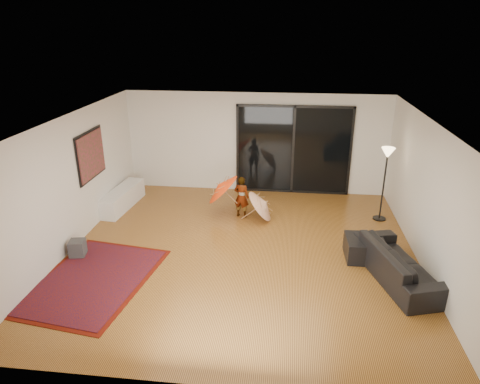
% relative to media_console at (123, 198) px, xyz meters
% --- Properties ---
extents(floor, '(7.00, 7.00, 0.00)m').
position_rel_media_console_xyz_m(floor, '(3.25, -1.94, -0.24)').
color(floor, '#AE742F').
rests_on(floor, ground).
extents(ceiling, '(7.00, 7.00, 0.00)m').
position_rel_media_console_xyz_m(ceiling, '(3.25, -1.94, 2.46)').
color(ceiling, white).
rests_on(ceiling, wall_back).
extents(wall_back, '(7.00, 0.00, 7.00)m').
position_rel_media_console_xyz_m(wall_back, '(3.25, 1.56, 1.11)').
color(wall_back, silver).
rests_on(wall_back, floor).
extents(wall_front, '(7.00, 0.00, 7.00)m').
position_rel_media_console_xyz_m(wall_front, '(3.25, -5.44, 1.11)').
color(wall_front, silver).
rests_on(wall_front, floor).
extents(wall_left, '(0.00, 7.00, 7.00)m').
position_rel_media_console_xyz_m(wall_left, '(-0.25, -1.94, 1.11)').
color(wall_left, silver).
rests_on(wall_left, floor).
extents(wall_right, '(0.00, 7.00, 7.00)m').
position_rel_media_console_xyz_m(wall_right, '(6.75, -1.94, 1.11)').
color(wall_right, silver).
rests_on(wall_right, floor).
extents(sliding_door, '(3.06, 0.07, 2.40)m').
position_rel_media_console_xyz_m(sliding_door, '(4.25, 1.53, 0.96)').
color(sliding_door, black).
rests_on(sliding_door, wall_back).
extents(painting, '(0.04, 1.28, 1.08)m').
position_rel_media_console_xyz_m(painting, '(-0.21, -0.94, 1.41)').
color(painting, black).
rests_on(painting, wall_left).
extents(media_console, '(0.59, 1.77, 0.48)m').
position_rel_media_console_xyz_m(media_console, '(0.00, 0.00, 0.00)').
color(media_console, white).
rests_on(media_console, floor).
extents(speaker, '(0.35, 0.35, 0.34)m').
position_rel_media_console_xyz_m(speaker, '(0.00, -2.47, -0.07)').
color(speaker, '#424244').
rests_on(speaker, floor).
extents(persian_rug, '(2.29, 2.93, 0.02)m').
position_rel_media_console_xyz_m(persian_rug, '(0.66, -3.28, -0.23)').
color(persian_rug, '#571107').
rests_on(persian_rug, floor).
extents(sofa, '(1.42, 2.30, 0.63)m').
position_rel_media_console_xyz_m(sofa, '(6.20, -2.56, 0.07)').
color(sofa, black).
rests_on(sofa, floor).
extents(ottoman, '(0.75, 0.75, 0.42)m').
position_rel_media_console_xyz_m(ottoman, '(5.70, -1.87, -0.03)').
color(ottoman, black).
rests_on(ottoman, floor).
extents(floor_lamp, '(0.30, 0.30, 1.76)m').
position_rel_media_console_xyz_m(floor_lamp, '(6.35, 0.00, 1.15)').
color(floor_lamp, black).
rests_on(floor_lamp, floor).
extents(child, '(0.42, 0.33, 1.02)m').
position_rel_media_console_xyz_m(child, '(3.06, -0.22, 0.27)').
color(child, '#999999').
rests_on(child, floor).
extents(parasol_orange, '(0.77, 0.91, 0.90)m').
position_rel_media_console_xyz_m(parasol_orange, '(2.51, -0.27, 0.49)').
color(parasol_orange, '#F63E0C').
rests_on(parasol_orange, child).
extents(parasol_white, '(0.66, 0.82, 0.93)m').
position_rel_media_console_xyz_m(parasol_white, '(3.66, -0.37, 0.26)').
color(parasol_white, white).
rests_on(parasol_white, floor).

